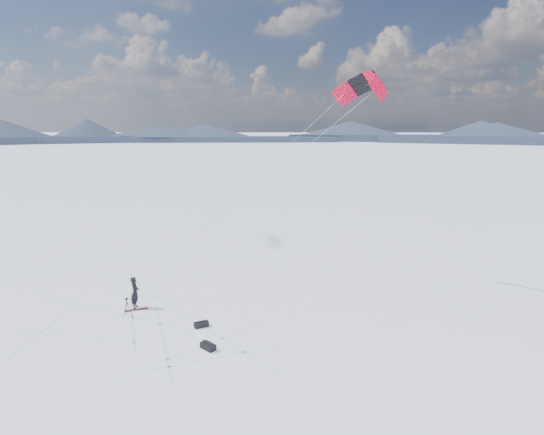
# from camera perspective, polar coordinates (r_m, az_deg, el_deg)

# --- Properties ---
(ground) EXTENTS (1800.00, 1800.00, 0.00)m
(ground) POSITION_cam_1_polar(r_m,az_deg,el_deg) (26.78, -16.90, -12.38)
(ground) COLOR white
(horizon_hills) EXTENTS (704.00, 704.42, 8.51)m
(horizon_hills) POSITION_cam_1_polar(r_m,az_deg,el_deg) (25.63, -17.34, -5.35)
(horizon_hills) COLOR black
(horizon_hills) RESTS_ON ground
(snow_tracks) EXTENTS (17.62, 14.39, 0.01)m
(snow_tracks) POSITION_cam_1_polar(r_m,az_deg,el_deg) (26.38, -18.65, -12.86)
(snow_tracks) COLOR silver
(snow_tracks) RESTS_ON ground
(snowkiter) EXTENTS (0.56, 0.76, 1.91)m
(snowkiter) POSITION_cam_1_polar(r_m,az_deg,el_deg) (28.63, -16.71, -10.80)
(snowkiter) COLOR black
(snowkiter) RESTS_ON ground
(snowboard) EXTENTS (1.32, 0.80, 0.04)m
(snowboard) POSITION_cam_1_polar(r_m,az_deg,el_deg) (28.29, -16.68, -11.03)
(snowboard) COLOR maroon
(snowboard) RESTS_ON ground
(tripod) EXTENTS (0.53, 0.60, 1.14)m
(tripod) POSITION_cam_1_polar(r_m,az_deg,el_deg) (27.18, -17.75, -10.39)
(tripod) COLOR black
(tripod) RESTS_ON ground
(gear_bag_a) EXTENTS (0.84, 0.70, 0.34)m
(gear_bag_a) POSITION_cam_1_polar(r_m,az_deg,el_deg) (25.27, -8.86, -13.11)
(gear_bag_a) COLOR black
(gear_bag_a) RESTS_ON ground
(gear_bag_b) EXTENTS (0.87, 0.81, 0.37)m
(gear_bag_b) POSITION_cam_1_polar(r_m,az_deg,el_deg) (22.95, -8.02, -15.69)
(gear_bag_b) COLOR black
(gear_bag_b) RESTS_ON ground
(power_kite) EXTENTS (14.77, 7.06, 12.71)m
(power_kite) POSITION_cam_1_polar(r_m,az_deg,el_deg) (29.07, 11.45, 15.70)
(power_kite) COLOR red
(power_kite) RESTS_ON ground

